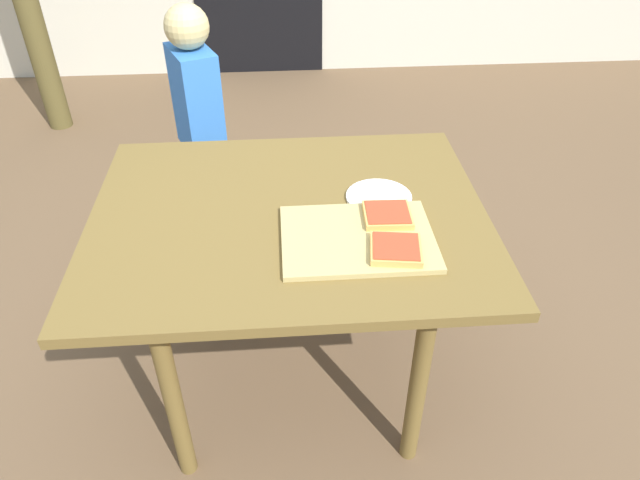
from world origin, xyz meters
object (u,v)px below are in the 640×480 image
(pizza_slice_far_right, at_px, (387,215))
(pizza_slice_near_right, at_px, (396,249))
(cutting_board, at_px, (358,238))
(plate_white_right, at_px, (379,197))
(child_left, at_px, (200,122))
(dining_table, at_px, (290,235))

(pizza_slice_far_right, height_order, pizza_slice_near_right, same)
(cutting_board, bearing_deg, plate_white_right, 66.04)
(child_left, bearing_deg, dining_table, -67.30)
(cutting_board, relative_size, pizza_slice_far_right, 3.02)
(cutting_board, xyz_separation_m, child_left, (-0.51, 0.95, -0.10))
(cutting_board, height_order, pizza_slice_near_right, pizza_slice_near_right)
(pizza_slice_near_right, bearing_deg, dining_table, 140.01)
(pizza_slice_far_right, bearing_deg, plate_white_right, 91.86)
(dining_table, distance_m, pizza_slice_far_right, 0.30)
(pizza_slice_far_right, distance_m, plate_white_right, 0.12)
(cutting_board, distance_m, child_left, 1.08)
(pizza_slice_far_right, bearing_deg, child_left, 124.87)
(cutting_board, xyz_separation_m, pizza_slice_near_right, (0.09, -0.08, 0.02))
(dining_table, xyz_separation_m, plate_white_right, (0.27, 0.05, 0.09))
(dining_table, xyz_separation_m, pizza_slice_far_right, (0.27, -0.07, 0.11))
(plate_white_right, bearing_deg, child_left, 128.81)
(dining_table, bearing_deg, plate_white_right, 10.71)
(child_left, bearing_deg, plate_white_right, -51.19)
(dining_table, height_order, pizza_slice_near_right, pizza_slice_near_right)
(pizza_slice_near_right, relative_size, child_left, 0.14)
(dining_table, distance_m, pizza_slice_near_right, 0.36)
(dining_table, distance_m, cutting_board, 0.25)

